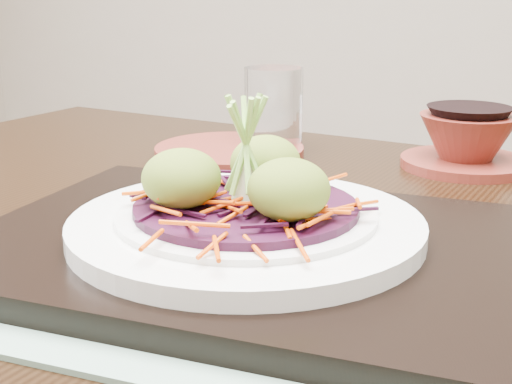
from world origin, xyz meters
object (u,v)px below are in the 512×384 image
(white_plate, at_px, (246,225))
(dining_table, at_px, (280,351))
(terracotta_bowl_set, at_px, (467,144))
(water_glass, at_px, (274,109))
(serving_tray, at_px, (246,247))
(terracotta_side_plate, at_px, (229,152))

(white_plate, bearing_deg, dining_table, 81.24)
(white_plate, relative_size, terracotta_bowl_set, 1.60)
(white_plate, bearing_deg, water_glass, 106.41)
(water_glass, distance_m, terracotta_bowl_set, 0.23)
(terracotta_bowl_set, bearing_deg, dining_table, -111.36)
(water_glass, bearing_deg, terracotta_bowl_set, -1.68)
(serving_tray, distance_m, water_glass, 0.38)
(white_plate, distance_m, terracotta_bowl_set, 0.37)
(white_plate, distance_m, terracotta_side_plate, 0.34)
(water_glass, bearing_deg, serving_tray, -73.59)
(serving_tray, relative_size, terracotta_side_plate, 2.24)
(dining_table, relative_size, white_plate, 5.10)
(dining_table, distance_m, serving_tray, 0.13)
(white_plate, distance_m, water_glass, 0.38)
(serving_tray, height_order, terracotta_bowl_set, terracotta_bowl_set)
(dining_table, bearing_deg, water_glass, 119.82)
(dining_table, height_order, serving_tray, serving_tray)
(white_plate, xyz_separation_m, water_glass, (-0.11, 0.36, 0.02))
(serving_tray, relative_size, water_glass, 3.91)
(serving_tray, distance_m, white_plate, 0.02)
(dining_table, bearing_deg, white_plate, -89.49)
(dining_table, distance_m, terracotta_bowl_set, 0.34)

